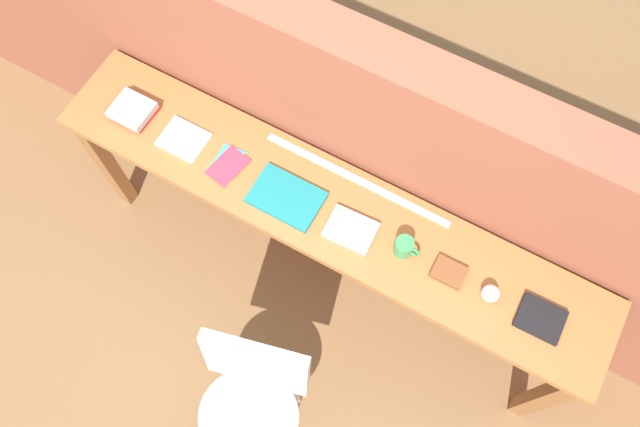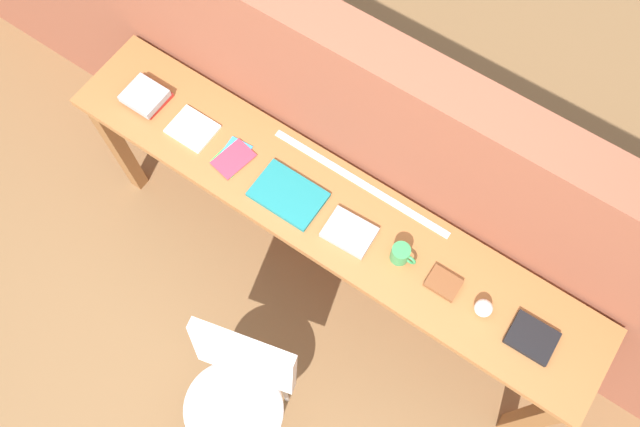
{
  "view_description": "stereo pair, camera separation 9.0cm",
  "coord_description": "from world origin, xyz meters",
  "px_view_note": "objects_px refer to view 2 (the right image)",
  "views": [
    {
      "loc": [
        0.49,
        -0.62,
        3.26
      ],
      "look_at": [
        0.0,
        0.25,
        0.9
      ],
      "focal_mm": 35.0,
      "sensor_mm": 36.0,
      "label": 1
    },
    {
      "loc": [
        0.56,
        -0.58,
        3.26
      ],
      "look_at": [
        0.0,
        0.25,
        0.9
      ],
      "focal_mm": 35.0,
      "sensor_mm": 36.0,
      "label": 2
    }
  ],
  "objects_px": {
    "book_open_centre": "(288,195)",
    "pamphlet_pile_colourful": "(233,157)",
    "sports_ball_small": "(483,308)",
    "book_stack_leftmost": "(145,96)",
    "mug": "(401,254)",
    "magazine_cycling": "(192,129)",
    "chair_white_moulded": "(238,391)",
    "leather_journal_brown": "(444,283)",
    "book_repair_rightmost": "(532,338)"
  },
  "relations": [
    {
      "from": "book_open_centre",
      "to": "pamphlet_pile_colourful",
      "type": "bearing_deg",
      "value": 177.3
    },
    {
      "from": "sports_ball_small",
      "to": "book_open_centre",
      "type": "bearing_deg",
      "value": -178.56
    },
    {
      "from": "book_stack_leftmost",
      "to": "book_open_centre",
      "type": "distance_m",
      "value": 0.8
    },
    {
      "from": "book_stack_leftmost",
      "to": "mug",
      "type": "distance_m",
      "value": 1.33
    },
    {
      "from": "magazine_cycling",
      "to": "sports_ball_small",
      "type": "height_order",
      "value": "sports_ball_small"
    },
    {
      "from": "magazine_cycling",
      "to": "chair_white_moulded",
      "type": "bearing_deg",
      "value": -44.79
    },
    {
      "from": "chair_white_moulded",
      "to": "pamphlet_pile_colourful",
      "type": "relative_size",
      "value": 4.65
    },
    {
      "from": "magazine_cycling",
      "to": "leather_journal_brown",
      "type": "relative_size",
      "value": 1.51
    },
    {
      "from": "book_stack_leftmost",
      "to": "magazine_cycling",
      "type": "xyz_separation_m",
      "value": [
        0.27,
        -0.01,
        -0.02
      ]
    },
    {
      "from": "book_stack_leftmost",
      "to": "leather_journal_brown",
      "type": "distance_m",
      "value": 1.53
    },
    {
      "from": "sports_ball_small",
      "to": "pamphlet_pile_colourful",
      "type": "bearing_deg",
      "value": -179.56
    },
    {
      "from": "book_stack_leftmost",
      "to": "leather_journal_brown",
      "type": "relative_size",
      "value": 1.52
    },
    {
      "from": "book_stack_leftmost",
      "to": "pamphlet_pile_colourful",
      "type": "bearing_deg",
      "value": -1.94
    },
    {
      "from": "mug",
      "to": "book_repair_rightmost",
      "type": "xyz_separation_m",
      "value": [
        0.59,
        0.0,
        -0.03
      ]
    },
    {
      "from": "mug",
      "to": "leather_journal_brown",
      "type": "relative_size",
      "value": 0.85
    },
    {
      "from": "mug",
      "to": "pamphlet_pile_colourful",
      "type": "bearing_deg",
      "value": -178.98
    },
    {
      "from": "book_open_centre",
      "to": "sports_ball_small",
      "type": "xyz_separation_m",
      "value": [
        0.91,
        0.02,
        0.02
      ]
    },
    {
      "from": "pamphlet_pile_colourful",
      "to": "book_open_centre",
      "type": "xyz_separation_m",
      "value": [
        0.3,
        -0.01,
        0.01
      ]
    },
    {
      "from": "chair_white_moulded",
      "to": "book_open_centre",
      "type": "relative_size",
      "value": 3.01
    },
    {
      "from": "leather_journal_brown",
      "to": "book_repair_rightmost",
      "type": "xyz_separation_m",
      "value": [
        0.39,
        0.0,
        -0.0
      ]
    },
    {
      "from": "chair_white_moulded",
      "to": "pamphlet_pile_colourful",
      "type": "bearing_deg",
      "value": 125.66
    },
    {
      "from": "book_repair_rightmost",
      "to": "sports_ball_small",
      "type": "bearing_deg",
      "value": -178.49
    },
    {
      "from": "sports_ball_small",
      "to": "leather_journal_brown",
      "type": "bearing_deg",
      "value": 177.37
    },
    {
      "from": "book_stack_leftmost",
      "to": "book_repair_rightmost",
      "type": "height_order",
      "value": "book_stack_leftmost"
    },
    {
      "from": "book_stack_leftmost",
      "to": "book_open_centre",
      "type": "relative_size",
      "value": 0.67
    },
    {
      "from": "leather_journal_brown",
      "to": "sports_ball_small",
      "type": "xyz_separation_m",
      "value": [
        0.18,
        -0.01,
        0.02
      ]
    },
    {
      "from": "magazine_cycling",
      "to": "book_repair_rightmost",
      "type": "distance_m",
      "value": 1.65
    },
    {
      "from": "book_stack_leftmost",
      "to": "mug",
      "type": "xyz_separation_m",
      "value": [
        1.33,
        -0.0,
        0.02
      ]
    },
    {
      "from": "pamphlet_pile_colourful",
      "to": "book_repair_rightmost",
      "type": "bearing_deg",
      "value": 0.8
    },
    {
      "from": "pamphlet_pile_colourful",
      "to": "mug",
      "type": "bearing_deg",
      "value": 1.02
    },
    {
      "from": "magazine_cycling",
      "to": "book_repair_rightmost",
      "type": "relative_size",
      "value": 1.11
    },
    {
      "from": "chair_white_moulded",
      "to": "book_repair_rightmost",
      "type": "distance_m",
      "value": 1.23
    },
    {
      "from": "chair_white_moulded",
      "to": "book_repair_rightmost",
      "type": "bearing_deg",
      "value": 41.74
    },
    {
      "from": "chair_white_moulded",
      "to": "sports_ball_small",
      "type": "height_order",
      "value": "sports_ball_small"
    },
    {
      "from": "book_stack_leftmost",
      "to": "mug",
      "type": "height_order",
      "value": "mug"
    },
    {
      "from": "book_open_centre",
      "to": "mug",
      "type": "xyz_separation_m",
      "value": [
        0.53,
        0.03,
        0.03
      ]
    },
    {
      "from": "pamphlet_pile_colourful",
      "to": "sports_ball_small",
      "type": "distance_m",
      "value": 1.21
    },
    {
      "from": "book_stack_leftmost",
      "to": "book_open_centre",
      "type": "xyz_separation_m",
      "value": [
        0.8,
        -0.03,
        -0.02
      ]
    },
    {
      "from": "mug",
      "to": "sports_ball_small",
      "type": "height_order",
      "value": "mug"
    },
    {
      "from": "chair_white_moulded",
      "to": "book_open_centre",
      "type": "distance_m",
      "value": 0.87
    },
    {
      "from": "pamphlet_pile_colourful",
      "to": "sports_ball_small",
      "type": "bearing_deg",
      "value": 0.44
    },
    {
      "from": "book_open_centre",
      "to": "sports_ball_small",
      "type": "relative_size",
      "value": 4.18
    },
    {
      "from": "chair_white_moulded",
      "to": "mug",
      "type": "xyz_separation_m",
      "value": [
        0.29,
        0.77,
        0.4
      ]
    },
    {
      "from": "book_open_centre",
      "to": "mug",
      "type": "relative_size",
      "value": 2.69
    },
    {
      "from": "book_stack_leftmost",
      "to": "leather_journal_brown",
      "type": "bearing_deg",
      "value": 0.02
    },
    {
      "from": "book_open_centre",
      "to": "leather_journal_brown",
      "type": "bearing_deg",
      "value": 2.28
    },
    {
      "from": "sports_ball_small",
      "to": "book_repair_rightmost",
      "type": "xyz_separation_m",
      "value": [
        0.21,
        0.01,
        -0.02
      ]
    },
    {
      "from": "magazine_cycling",
      "to": "pamphlet_pile_colourful",
      "type": "relative_size",
      "value": 1.02
    },
    {
      "from": "pamphlet_pile_colourful",
      "to": "chair_white_moulded",
      "type": "bearing_deg",
      "value": -54.34
    },
    {
      "from": "book_open_centre",
      "to": "chair_white_moulded",
      "type": "bearing_deg",
      "value": -72.04
    }
  ]
}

